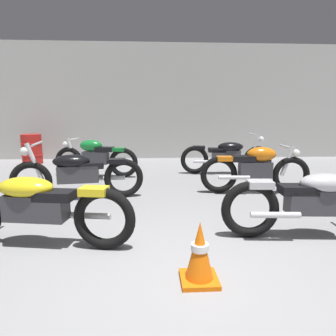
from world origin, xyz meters
name	(u,v)px	position (x,y,z in m)	size (l,w,h in m)	color
ground_plane	(186,286)	(0.00, 0.00, 0.00)	(60.00, 60.00, 0.00)	gray
back_wall	(159,102)	(0.00, 7.53, 1.80)	(13.07, 0.24, 3.60)	#B2B2AD
motorcycle_left_row_0	(35,206)	(-1.53, 0.88, 0.45)	(2.16, 0.68, 0.97)	black
motorcycle_left_row_1	(77,173)	(-1.51, 2.69, 0.45)	(2.17, 0.68, 0.97)	black
motorcycle_left_row_2	(95,157)	(-1.55, 4.58, 0.46)	(1.96, 0.58, 0.88)	black
motorcycle_right_row_0	(317,200)	(1.62, 0.91, 0.45)	(2.17, 0.68, 0.97)	black
motorcycle_right_row_1	(256,168)	(1.61, 2.91, 0.46)	(1.97, 0.48, 0.88)	black
motorcycle_right_row_2	(227,155)	(1.53, 4.71, 0.45)	(2.17, 0.68, 0.97)	black
oil_drum	(32,149)	(-3.71, 6.54, 0.43)	(0.59, 0.59, 0.85)	red
traffic_cone	(200,253)	(0.12, 0.06, 0.26)	(0.32, 0.32, 0.54)	orange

